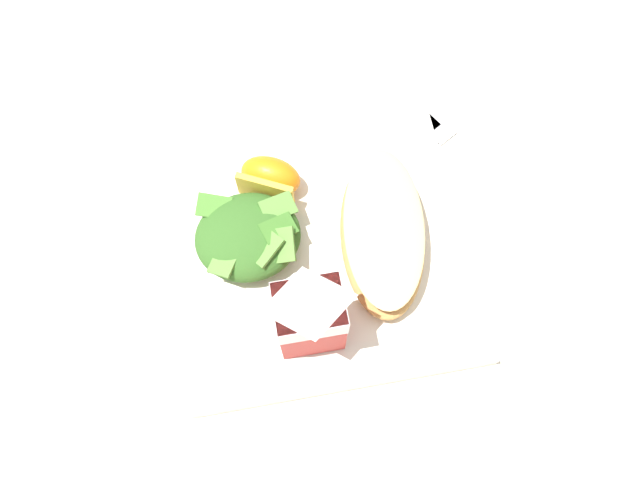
% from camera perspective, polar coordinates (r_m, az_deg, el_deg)
% --- Properties ---
extents(ground, '(3.00, 3.00, 0.00)m').
position_cam_1_polar(ground, '(0.61, 0.00, -0.92)').
color(ground, beige).
extents(white_plate, '(0.28, 0.28, 0.02)m').
position_cam_1_polar(white_plate, '(0.60, 0.00, -0.64)').
color(white_plate, white).
rests_on(white_plate, ground).
extents(cheesy_pizza_bread, '(0.10, 0.18, 0.04)m').
position_cam_1_polar(cheesy_pizza_bread, '(0.58, 5.85, 0.78)').
color(cheesy_pizza_bread, tan).
rests_on(cheesy_pizza_bread, white_plate).
extents(green_salad_pile, '(0.10, 0.09, 0.04)m').
position_cam_1_polar(green_salad_pile, '(0.58, -6.70, 0.33)').
color(green_salad_pile, '#336023').
rests_on(green_salad_pile, white_plate).
extents(milk_carton, '(0.06, 0.04, 0.11)m').
position_cam_1_polar(milk_carton, '(0.51, -0.99, -6.87)').
color(milk_carton, '#B7332D').
rests_on(milk_carton, white_plate).
extents(orange_wedge_front, '(0.07, 0.06, 0.04)m').
position_cam_1_polar(orange_wedge_front, '(0.60, -4.67, 5.82)').
color(orange_wedge_front, orange).
rests_on(orange_wedge_front, white_plate).
extents(metal_fork, '(0.11, 0.17, 0.01)m').
position_cam_1_polar(metal_fork, '(0.70, 7.40, 13.50)').
color(metal_fork, silver).
rests_on(metal_fork, ground).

